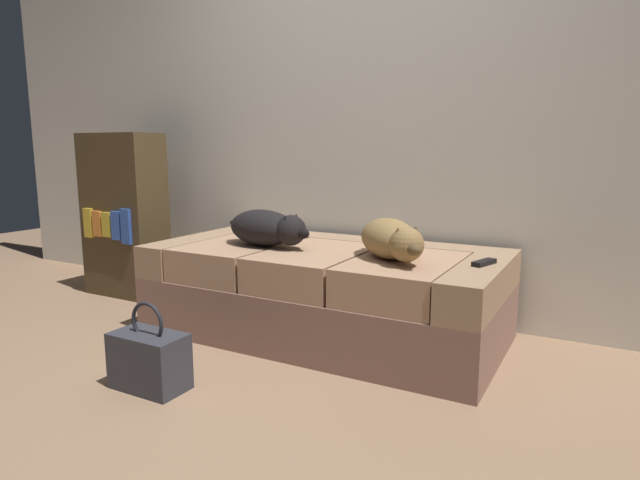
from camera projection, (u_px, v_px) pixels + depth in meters
name	position (u px, v px, depth m)	size (l,w,h in m)	color
ground_plane	(192.00, 417.00, 2.04)	(10.00, 10.00, 0.00)	#947154
back_wall	(370.00, 80.00, 3.21)	(6.40, 0.10, 2.80)	silver
couch	(325.00, 291.00, 2.92)	(1.86, 0.92, 0.48)	#866154
dog_dark	(267.00, 228.00, 2.91)	(0.58, 0.31, 0.20)	black
dog_tan	(392.00, 239.00, 2.56)	(0.48, 0.48, 0.19)	olive
tv_remote	(484.00, 263.00, 2.46)	(0.04, 0.15, 0.02)	black
handbag	(149.00, 360.00, 2.27)	(0.32, 0.18, 0.38)	#32333C
bookshelf	(125.00, 215.00, 3.68)	(0.56, 0.30, 1.10)	#483922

